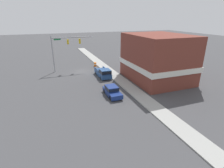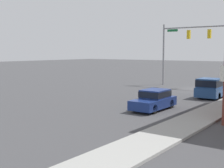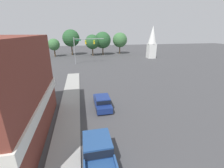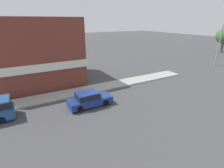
{
  "view_description": "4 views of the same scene",
  "coord_description": "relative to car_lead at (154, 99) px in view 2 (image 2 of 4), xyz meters",
  "views": [
    {
      "loc": [
        6.85,
        36.71,
        11.33
      ],
      "look_at": [
        -0.96,
        16.05,
        2.79
      ],
      "focal_mm": 28.0,
      "sensor_mm": 36.0,
      "label": 1
    },
    {
      "loc": [
        -12.77,
        34.11,
        4.33
      ],
      "look_at": [
        -0.26,
        17.01,
        2.09
      ],
      "focal_mm": 50.0,
      "sensor_mm": 36.0,
      "label": 2
    },
    {
      "loc": [
        -4.03,
        -2.33,
        8.76
      ],
      "look_at": [
        -0.25,
        15.52,
        2.32
      ],
      "focal_mm": 24.0,
      "sensor_mm": 36.0,
      "label": 3
    },
    {
      "loc": [
        12.95,
        8.11,
        8.13
      ],
      "look_at": [
        -0.95,
        15.97,
        2.22
      ],
      "focal_mm": 28.0,
      "sensor_mm": 36.0,
      "label": 4
    }
  ],
  "objects": [
    {
      "name": "near_signal_assembly",
      "position": [
        4.67,
        -16.0,
        4.87
      ],
      "size": [
        8.92,
        0.49,
        7.69
      ],
      "color": "gray",
      "rests_on": "ground"
    },
    {
      "name": "ground_plane",
      "position": [
        1.8,
        -13.83,
        -0.77
      ],
      "size": [
        200.0,
        200.0,
        0.0
      ],
      "primitive_type": "plane",
      "color": "#424244"
    },
    {
      "name": "pickup_truck_parked",
      "position": [
        -1.5,
        -8.74,
        0.14
      ],
      "size": [
        2.0,
        5.53,
        1.85
      ],
      "color": "black",
      "rests_on": "ground"
    },
    {
      "name": "car_lead",
      "position": [
        0.0,
        0.0,
        0.0
      ],
      "size": [
        1.77,
        4.3,
        1.49
      ],
      "color": "black",
      "rests_on": "ground"
    }
  ]
}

